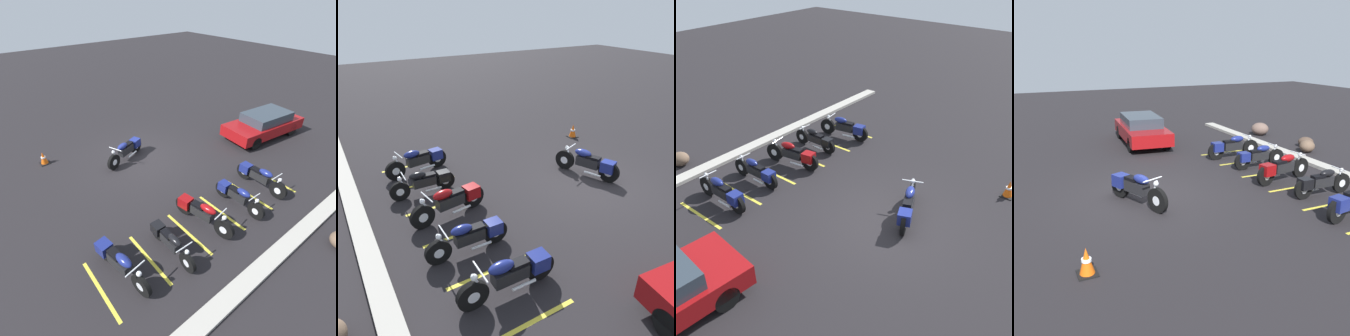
% 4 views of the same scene
% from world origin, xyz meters
% --- Properties ---
extents(ground, '(60.00, 60.00, 0.00)m').
position_xyz_m(ground, '(0.00, 0.00, 0.00)').
color(ground, black).
extents(motorcycle_navy_featured, '(2.21, 1.09, 0.92)m').
position_xyz_m(motorcycle_navy_featured, '(0.43, -0.37, 0.49)').
color(motorcycle_navy_featured, black).
rests_on(motorcycle_navy_featured, ground).
extents(parked_bike_0, '(0.63, 2.24, 0.88)m').
position_xyz_m(parked_bike_0, '(-2.57, 4.56, 0.47)').
color(parked_bike_0, black).
rests_on(parked_bike_0, ground).
extents(parked_bike_1, '(0.59, 2.11, 0.83)m').
position_xyz_m(parked_bike_1, '(-1.02, 4.75, 0.44)').
color(parked_bike_1, black).
rests_on(parked_bike_1, ground).
extents(parked_bike_2, '(0.75, 2.28, 0.90)m').
position_xyz_m(parked_bike_2, '(0.62, 4.57, 0.48)').
color(parked_bike_2, black).
rests_on(parked_bike_2, ground).
extents(parked_bike_3, '(0.57, 2.05, 0.81)m').
position_xyz_m(parked_bike_3, '(2.14, 4.83, 0.43)').
color(parked_bike_3, black).
rests_on(parked_bike_3, ground).
extents(car_red, '(4.46, 2.22, 1.29)m').
position_xyz_m(car_red, '(-6.38, 2.10, 0.68)').
color(car_red, black).
rests_on(car_red, ground).
extents(concrete_curb, '(18.00, 0.50, 0.12)m').
position_xyz_m(concrete_curb, '(0.00, 6.97, 0.06)').
color(concrete_curb, '#A8A399').
rests_on(concrete_curb, ground).
extents(landscape_rock_0, '(1.14, 1.13, 0.63)m').
position_xyz_m(landscape_rock_0, '(-5.63, 8.08, 0.31)').
color(landscape_rock_0, brown).
rests_on(landscape_rock_0, ground).
extents(landscape_rock_1, '(0.92, 0.92, 0.52)m').
position_xyz_m(landscape_rock_1, '(-2.03, 7.97, 0.26)').
color(landscape_rock_1, brown).
rests_on(landscape_rock_1, ground).
extents(landscape_rock_2, '(0.86, 0.85, 0.45)m').
position_xyz_m(landscape_rock_2, '(-2.77, 8.54, 0.22)').
color(landscape_rock_2, '#4C3A2F').
rests_on(landscape_rock_2, ground).
extents(traffic_cone, '(0.40, 0.40, 0.58)m').
position_xyz_m(traffic_cone, '(3.56, -2.36, 0.27)').
color(traffic_cone, black).
rests_on(traffic_cone, ground).
extents(stall_line_0, '(0.10, 2.10, 0.00)m').
position_xyz_m(stall_line_0, '(-3.41, 4.71, 0.00)').
color(stall_line_0, gold).
rests_on(stall_line_0, ground).
extents(stall_line_1, '(0.10, 2.10, 0.00)m').
position_xyz_m(stall_line_1, '(-1.85, 4.71, 0.00)').
color(stall_line_1, gold).
rests_on(stall_line_1, ground).
extents(stall_line_2, '(0.10, 2.10, 0.00)m').
position_xyz_m(stall_line_2, '(-0.30, 4.71, 0.00)').
color(stall_line_2, gold).
rests_on(stall_line_2, ground).
extents(stall_line_3, '(0.10, 2.10, 0.00)m').
position_xyz_m(stall_line_3, '(1.25, 4.71, 0.00)').
color(stall_line_3, gold).
rests_on(stall_line_3, ground).
extents(stall_line_4, '(0.10, 2.10, 0.00)m').
position_xyz_m(stall_line_4, '(2.80, 4.71, 0.00)').
color(stall_line_4, gold).
rests_on(stall_line_4, ground).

